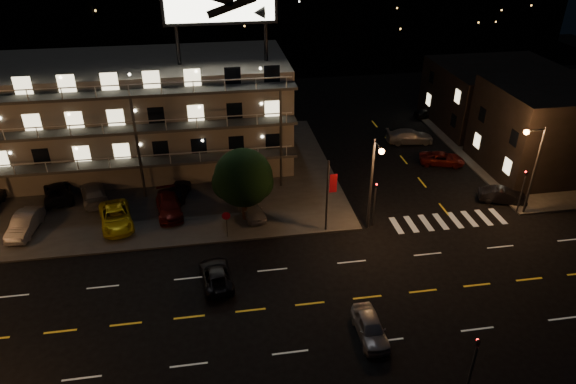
{
  "coord_description": "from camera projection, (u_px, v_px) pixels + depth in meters",
  "views": [
    {
      "loc": [
        -3.63,
        -25.63,
        23.59
      ],
      "look_at": [
        1.81,
        8.0,
        4.17
      ],
      "focal_mm": 32.0,
      "sensor_mm": 36.0,
      "label": 1
    }
  ],
  "objects": [
    {
      "name": "side_bldg_front",
      "position": [
        560.0,
        128.0,
        49.94
      ],
      "size": [
        14.06,
        10.0,
        8.5
      ],
      "color": "black",
      "rests_on": "ground"
    },
    {
      "name": "streetlight_ne",
      "position": [
        533.0,
        162.0,
        41.9
      ],
      "size": [
        1.92,
        0.44,
        8.0
      ],
      "color": "#2D2D30",
      "rests_on": "ground"
    },
    {
      "name": "side_car_2",
      "position": [
        410.0,
        136.0,
        57.0
      ],
      "size": [
        5.39,
        2.66,
        1.51
      ],
      "primitive_type": "imported",
      "rotation": [
        0.0,
        0.0,
        1.46
      ],
      "color": "gray",
      "rests_on": "ground"
    },
    {
      "name": "side_bldg_back",
      "position": [
        496.0,
        96.0,
        60.61
      ],
      "size": [
        14.06,
        12.0,
        7.0
      ],
      "color": "black",
      "rests_on": "ground"
    },
    {
      "name": "side_car_3",
      "position": [
        428.0,
        113.0,
        63.63
      ],
      "size": [
        3.76,
        2.01,
        1.22
      ],
      "primitive_type": "imported",
      "rotation": [
        0.0,
        0.0,
        1.74
      ],
      "color": "black",
      "rests_on": "ground"
    },
    {
      "name": "curb_nw",
      "position": [
        106.0,
        181.0,
        49.34
      ],
      "size": [
        44.0,
        24.0,
        0.15
      ],
      "primitive_type": "cube",
      "color": "#3C3C39",
      "rests_on": "ground"
    },
    {
      "name": "lot_car_8",
      "position": [
        178.0,
        191.0,
        46.15
      ],
      "size": [
        2.5,
        4.38,
        1.4
      ],
      "primitive_type": "imported",
      "rotation": [
        0.0,
        0.0,
        2.93
      ],
      "color": "black",
      "rests_on": "curb_nw"
    },
    {
      "name": "lot_car_9",
      "position": [
        239.0,
        184.0,
        47.26
      ],
      "size": [
        2.57,
        4.51,
        1.41
      ],
      "primitive_type": "imported",
      "rotation": [
        0.0,
        0.0,
        3.41
      ],
      "color": "#62130E",
      "rests_on": "curb_nw"
    },
    {
      "name": "ground",
      "position": [
        280.0,
        307.0,
        34.17
      ],
      "size": [
        140.0,
        140.0,
        0.0
      ],
      "primitive_type": "plane",
      "color": "black",
      "rests_on": "ground"
    },
    {
      "name": "lot_car_7",
      "position": [
        93.0,
        193.0,
        45.73
      ],
      "size": [
        3.37,
        5.43,
        1.47
      ],
      "primitive_type": "imported",
      "rotation": [
        0.0,
        0.0,
        3.42
      ],
      "color": "gray",
      "rests_on": "curb_nw"
    },
    {
      "name": "stop_sign",
      "position": [
        226.0,
        220.0,
        40.26
      ],
      "size": [
        0.91,
        0.11,
        2.61
      ],
      "color": "#2D2D30",
      "rests_on": "ground"
    },
    {
      "name": "road_car_west",
      "position": [
        216.0,
        275.0,
        36.11
      ],
      "size": [
        2.49,
        4.61,
        1.23
      ],
      "primitive_type": "imported",
      "rotation": [
        0.0,
        0.0,
        3.25
      ],
      "color": "black",
      "rests_on": "ground"
    },
    {
      "name": "side_car_1",
      "position": [
        442.0,
        159.0,
        52.37
      ],
      "size": [
        4.93,
        3.27,
        1.26
      ],
      "primitive_type": "imported",
      "rotation": [
        0.0,
        0.0,
        1.29
      ],
      "color": "#62130E",
      "rests_on": "ground"
    },
    {
      "name": "signal_ne",
      "position": [
        523.0,
        187.0,
        43.24
      ],
      "size": [
        0.27,
        0.2,
        4.6
      ],
      "color": "#2D2D30",
      "rests_on": "ground"
    },
    {
      "name": "lot_car_6",
      "position": [
        58.0,
        190.0,
        46.13
      ],
      "size": [
        3.7,
        5.72,
        1.46
      ],
      "primitive_type": "imported",
      "rotation": [
        0.0,
        0.0,
        3.4
      ],
      "color": "black",
      "rests_on": "curb_nw"
    },
    {
      "name": "lot_car_2",
      "position": [
        116.0,
        217.0,
        42.22
      ],
      "size": [
        3.55,
        5.68,
        1.46
      ],
      "primitive_type": "imported",
      "rotation": [
        0.0,
        0.0,
        0.23
      ],
      "color": "yellow",
      "rests_on": "curb_nw"
    },
    {
      "name": "side_car_0",
      "position": [
        503.0,
        195.0,
        45.74
      ],
      "size": [
        4.33,
        2.74,
        1.35
      ],
      "primitive_type": "imported",
      "rotation": [
        0.0,
        0.0,
        1.22
      ],
      "color": "black",
      "rests_on": "ground"
    },
    {
      "name": "banner_north",
      "position": [
        328.0,
        194.0,
        40.38
      ],
      "size": [
        0.83,
        0.16,
        6.4
      ],
      "color": "#2D2D30",
      "rests_on": "ground"
    },
    {
      "name": "curb_ne",
      "position": [
        527.0,
        150.0,
        55.44
      ],
      "size": [
        16.0,
        24.0,
        0.15
      ],
      "primitive_type": "cube",
      "color": "#3C3C39",
      "rests_on": "ground"
    },
    {
      "name": "streetlight_nc",
      "position": [
        373.0,
        177.0,
        39.7
      ],
      "size": [
        0.44,
        1.92,
        8.0
      ],
      "color": "#2D2D30",
      "rests_on": "ground"
    },
    {
      "name": "road_car_east",
      "position": [
        370.0,
        327.0,
        31.6
      ],
      "size": [
        1.63,
        4.04,
        1.37
      ],
      "primitive_type": "imported",
      "rotation": [
        0.0,
        0.0,
        0.0
      ],
      "color": "gray",
      "rests_on": "ground"
    },
    {
      "name": "lot_car_4",
      "position": [
        252.0,
        209.0,
        43.48
      ],
      "size": [
        2.5,
        4.2,
        1.34
      ],
      "primitive_type": "imported",
      "rotation": [
        0.0,
        0.0,
        0.25
      ],
      "color": "gray",
      "rests_on": "curb_nw"
    },
    {
      "name": "motel",
      "position": [
        145.0,
        113.0,
        50.63
      ],
      "size": [
        28.0,
        13.8,
        18.1
      ],
      "color": "gray",
      "rests_on": "ground"
    },
    {
      "name": "lot_car_3",
      "position": [
        169.0,
        206.0,
        43.84
      ],
      "size": [
        2.65,
        5.2,
        1.44
      ],
      "primitive_type": "imported",
      "rotation": [
        0.0,
        0.0,
        0.13
      ],
      "color": "#62130E",
      "rests_on": "curb_nw"
    },
    {
      "name": "lot_car_1",
      "position": [
        25.0,
        224.0,
        41.32
      ],
      "size": [
        2.15,
        4.78,
        1.52
      ],
      "primitive_type": "imported",
      "rotation": [
        0.0,
        0.0,
        -0.12
      ],
      "color": "gray",
      "rests_on": "curb_nw"
    },
    {
      "name": "signal_nw",
      "position": [
        375.0,
        199.0,
        41.43
      ],
      "size": [
        0.2,
        0.27,
        4.6
      ],
      "color": "#2D2D30",
      "rests_on": "ground"
    },
    {
      "name": "signal_sw",
      "position": [
        474.0,
        361.0,
        26.86
      ],
      "size": [
        0.2,
        0.27,
        4.6
      ],
      "color": "#2D2D30",
      "rests_on": "ground"
    },
    {
      "name": "tree",
      "position": [
        243.0,
        179.0,
        41.57
      ],
      "size": [
        5.02,
        4.83,
        6.32
      ],
      "color": "black",
      "rests_on": "curb_nw"
    }
  ]
}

